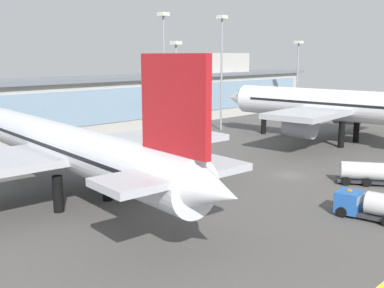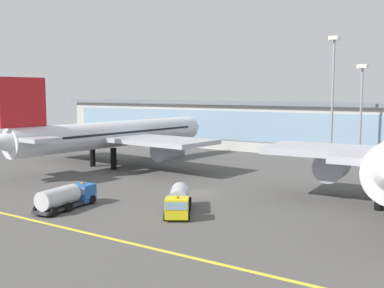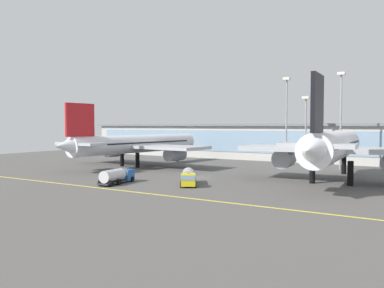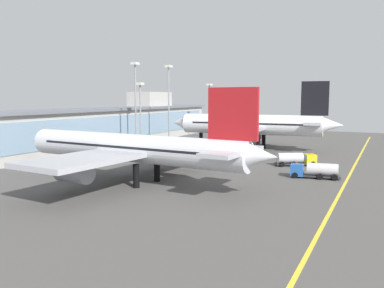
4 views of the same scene
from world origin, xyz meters
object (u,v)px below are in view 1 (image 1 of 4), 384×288
(apron_light_mast_centre, at_px, (298,67))
(apron_light_mast_east, at_px, (222,57))
(airliner_near_left, at_px, (69,148))
(apron_light_mast_far_east, at_px, (164,58))
(fuel_tanker_truck, at_px, (376,173))
(baggage_tug_near, at_px, (378,206))
(airliner_near_right, at_px, (335,106))
(apron_light_mast_west, at_px, (176,72))

(apron_light_mast_centre, distance_m, apron_light_mast_east, 30.22)
(airliner_near_left, height_order, apron_light_mast_far_east, apron_light_mast_far_east)
(fuel_tanker_truck, bearing_deg, apron_light_mast_east, 124.12)
(fuel_tanker_truck, relative_size, apron_light_mast_far_east, 0.36)
(airliner_near_left, distance_m, baggage_tug_near, 33.88)
(airliner_near_left, relative_size, airliner_near_right, 1.07)
(fuel_tanker_truck, distance_m, baggage_tug_near, 13.94)
(airliner_near_left, height_order, apron_light_mast_east, apron_light_mast_east)
(fuel_tanker_truck, relative_size, baggage_tug_near, 0.96)
(apron_light_mast_west, distance_m, apron_light_mast_east, 11.17)
(fuel_tanker_truck, height_order, baggage_tug_near, same)
(airliner_near_right, bearing_deg, apron_light_mast_far_east, 30.66)
(airliner_near_right, bearing_deg, airliner_near_left, 81.25)
(airliner_near_right, height_order, fuel_tanker_truck, airliner_near_right)
(baggage_tug_near, bearing_deg, apron_light_mast_centre, -59.53)
(airliner_near_right, relative_size, apron_light_mast_far_east, 2.04)
(apron_light_mast_west, height_order, apron_light_mast_centre, apron_light_mast_centre)
(airliner_near_left, relative_size, apron_light_mast_west, 2.77)
(airliner_near_left, bearing_deg, fuel_tanker_truck, -121.39)
(airliner_near_right, height_order, apron_light_mast_east, apron_light_mast_east)
(apron_light_mast_centre, relative_size, apron_light_mast_far_east, 0.82)
(apron_light_mast_far_east, bearing_deg, baggage_tug_near, -108.03)
(airliner_near_right, height_order, apron_light_mast_far_east, apron_light_mast_far_east)
(airliner_near_left, relative_size, fuel_tanker_truck, 6.00)
(airliner_near_left, bearing_deg, airliner_near_right, -90.24)
(airliner_near_left, distance_m, airliner_near_right, 53.87)
(fuel_tanker_truck, bearing_deg, baggage_tug_near, -98.49)
(airliner_near_left, relative_size, apron_light_mast_centre, 2.65)
(apron_light_mast_west, bearing_deg, apron_light_mast_east, -20.77)
(airliner_near_left, xyz_separation_m, apron_light_mast_west, (39.76, 24.50, 7.01))
(airliner_near_right, relative_size, apron_light_mast_centre, 2.49)
(apron_light_mast_centre, relative_size, apron_light_mast_east, 0.81)
(apron_light_mast_west, xyz_separation_m, apron_light_mast_far_east, (-4.92, -1.72, 2.97))
(fuel_tanker_truck, xyz_separation_m, apron_light_mast_east, (18.80, 43.23, 14.63))
(apron_light_mast_east, bearing_deg, fuel_tanker_truck, -113.51)
(apron_light_mast_far_east, bearing_deg, apron_light_mast_centre, -3.07)
(apron_light_mast_east, bearing_deg, apron_light_mast_centre, -0.63)
(apron_light_mast_centre, distance_m, apron_light_mast_far_east, 45.20)
(apron_light_mast_west, distance_m, apron_light_mast_centre, 40.37)
(airliner_near_right, bearing_deg, baggage_tug_near, 119.80)
(airliner_near_right, relative_size, apron_light_mast_west, 2.60)
(apron_light_mast_west, bearing_deg, airliner_near_right, -64.43)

